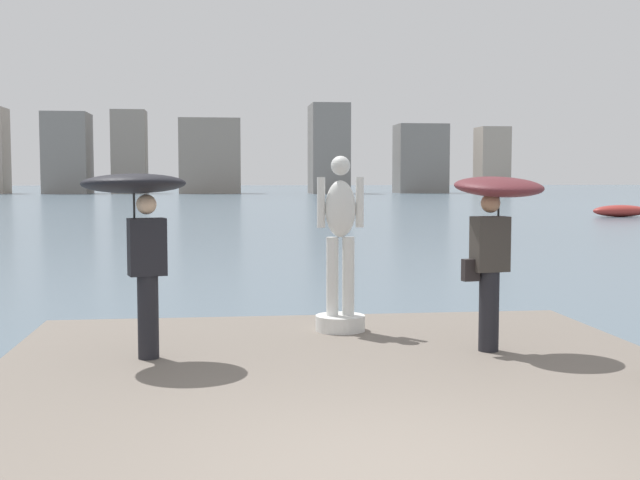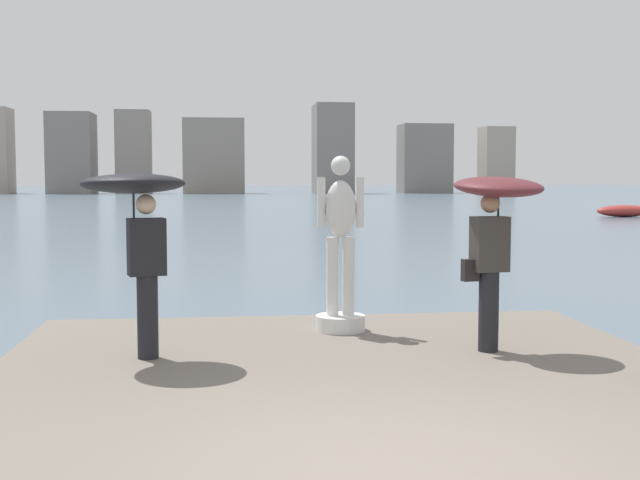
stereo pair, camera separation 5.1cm
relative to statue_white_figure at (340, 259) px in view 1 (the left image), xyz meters
The scene contains 7 objects.
ground_plane 35.08m from the statue_white_figure, 90.45° to the left, with size 400.00×400.00×0.00m, color slate.
pier 3.56m from the statue_white_figure, 94.71° to the right, with size 7.02×9.14×0.40m, color #70665B.
statue_white_figure is the anchor object (origin of this frame).
onlooker_left 2.75m from the statue_white_figure, 150.51° to the right, with size 1.32×1.32×1.96m.
onlooker_right 2.11m from the statue_white_figure, 41.71° to the right, with size 1.13×1.15×1.95m.
boat_far 41.97m from the statue_white_figure, 58.58° to the left, with size 3.42×1.35×0.69m.
distant_skyline 110.36m from the statue_white_figure, 90.22° to the left, with size 77.03×11.07×12.75m.
Camera 1 is at (-1.19, -5.09, 2.30)m, focal length 46.23 mm.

